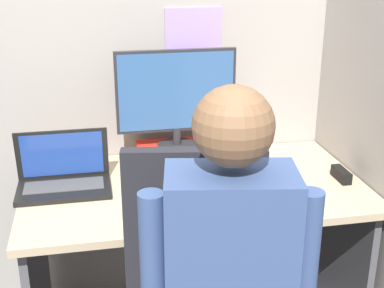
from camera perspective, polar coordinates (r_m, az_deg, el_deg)
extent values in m
cube|color=gray|center=(2.58, -1.60, -0.77)|extent=(1.89, 0.04, 1.49)
cube|color=#937AC6|center=(2.43, 0.17, 10.36)|extent=(0.26, 0.01, 0.34)
cube|color=#F4EA66|center=(2.48, -0.73, 4.92)|extent=(0.08, 0.01, 0.08)
cube|color=gray|center=(2.38, 17.83, -3.70)|extent=(0.04, 1.43, 1.49)
cube|color=tan|center=(2.21, 0.20, -4.63)|extent=(1.39, 0.77, 0.03)
cube|color=#4C4C51|center=(2.38, -16.07, -14.06)|extent=(0.03, 0.66, 0.73)
cube|color=#4C4C51|center=(2.59, 14.91, -10.87)|extent=(0.03, 0.66, 0.73)
cube|color=red|center=(2.39, -1.62, -1.21)|extent=(0.34, 0.24, 0.08)
cylinder|color=#232328|center=(2.37, -1.64, -0.13)|extent=(0.17, 0.17, 0.01)
cylinder|color=#232328|center=(2.35, -1.65, 0.87)|extent=(0.04, 0.04, 0.08)
cube|color=#232328|center=(2.30, -1.72, 5.69)|extent=(0.52, 0.02, 0.36)
cube|color=#2D5184|center=(2.28, -1.66, 5.61)|extent=(0.49, 0.00, 0.33)
cube|color=black|center=(2.19, -13.47, -4.75)|extent=(0.37, 0.21, 0.02)
cube|color=#424242|center=(2.20, -13.49, -4.31)|extent=(0.31, 0.12, 0.00)
cube|color=black|center=(2.23, -13.66, -1.05)|extent=(0.37, 0.04, 0.21)
cube|color=#1E3D93|center=(2.23, -13.66, -1.09)|extent=(0.32, 0.03, 0.19)
ellipsoid|color=silver|center=(2.02, -5.72, -6.34)|extent=(0.07, 0.04, 0.03)
cube|color=black|center=(2.32, 15.63, -3.15)|extent=(0.04, 0.12, 0.05)
cone|color=orange|center=(2.05, 8.54, -5.91)|extent=(0.04, 0.11, 0.04)
cylinder|color=green|center=(2.10, 7.94, -5.12)|extent=(0.02, 0.02, 0.02)
cube|color=black|center=(1.71, 0.23, -10.42)|extent=(0.44, 0.12, 0.63)
cube|color=#334775|center=(1.47, 4.00, -12.90)|extent=(0.37, 0.26, 0.55)
sphere|color=brown|center=(1.30, 4.43, 1.89)|extent=(0.20, 0.20, 0.20)
cylinder|color=#334775|center=(1.47, -4.20, -13.00)|extent=(0.07, 0.07, 0.44)
cylinder|color=#334775|center=(1.50, 12.00, -12.56)|extent=(0.07, 0.07, 0.44)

